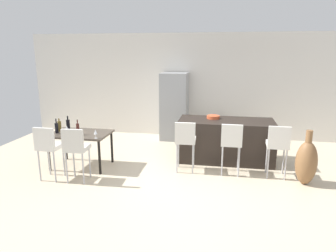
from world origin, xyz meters
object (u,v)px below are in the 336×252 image
Objects in this scene: bar_chair_middle at (231,141)px; bar_chair_right at (278,143)px; wine_bottle_end at (57,128)px; dining_table at (80,136)px; wine_bottle_near at (78,129)px; wine_bottle_corner at (68,124)px; wine_glass_left at (67,128)px; wine_bottle_inner at (59,126)px; fruit_bowl at (213,117)px; floor_vase at (306,162)px; kitchen_island at (225,140)px; bar_chair_left at (185,139)px; wine_glass_middle at (96,132)px; refrigerator at (174,107)px; dining_chair_far at (76,146)px; dining_chair_near at (48,145)px.

bar_chair_right is at bearing 0.00° from bar_chair_middle.
dining_table is at bearing 12.14° from wine_bottle_end.
wine_bottle_corner is (-0.39, 0.34, -0.00)m from wine_bottle_near.
wine_bottle_corner is at bearing 178.31° from bar_chair_middle.
dining_table is 7.00× the size of wine_glass_left.
bar_chair_middle is 3.60m from wine_bottle_inner.
wine_bottle_corner is 1.06× the size of fruit_bowl.
wine_bottle_near is at bearing -81.89° from dining_table.
kitchen_island is at bearing 143.89° from floor_vase.
bar_chair_right is 3.46× the size of wine_bottle_corner.
bar_chair_left is 2.69m from wine_bottle_end.
wine_glass_middle is (0.49, -0.33, 0.20)m from dining_table.
refrigerator is 6.39× the size of fruit_bowl.
dining_chair_far is 0.71m from wine_bottle_near.
dining_chair_near is 6.03× the size of wine_glass_middle.
wine_glass_left is (0.24, -0.01, 0.01)m from wine_bottle_end.
wine_bottle_corner reaches higher than wine_bottle_inner.
wine_glass_middle is at bearing -172.95° from bar_chair_right.
bar_chair_left is 6.03× the size of wine_glass_middle.
bar_chair_left is at bearing 2.69° from dining_table.
dining_chair_far reaches higher than wine_bottle_corner.
wine_bottle_end is at bearing 177.08° from wine_glass_left.
dining_chair_far is (-2.73, -1.72, 0.24)m from kitchen_island.
dining_chair_near reaches higher than wine_glass_middle.
wine_glass_middle is at bearing -111.73° from refrigerator.
floor_vase is (4.84, -0.31, -0.43)m from wine_bottle_corner.
floor_vase is (1.75, -1.19, -0.53)m from fruit_bowl.
wine_bottle_corner is 0.30× the size of floor_vase.
bar_chair_middle is at bearing 9.36° from wine_glass_middle.
dining_chair_near is 0.99m from wine_bottle_corner.
wine_bottle_near is at bearing -121.40° from refrigerator.
dining_chair_near is at bearing -180.00° from dining_chair_far.
dining_table is 1.16× the size of dining_chair_far.
wine_bottle_inner is 3.37m from fruit_bowl.
bar_chair_left is 1.00× the size of dining_chair_far.
dining_chair_far is at bearing -155.67° from bar_chair_left.
bar_chair_middle is at bearing 14.45° from dining_chair_near.
floor_vase is at bearing 0.27° from wine_bottle_near.
floor_vase is (4.70, 0.00, -0.44)m from wine_glass_left.
floor_vase is at bearing 3.17° from wine_glass_middle.
kitchen_island is 2.03× the size of floor_vase.
bar_chair_middle reaches higher than wine_glass_middle.
dining_table is 2.94m from fruit_bowl.
wine_bottle_corner is 0.17× the size of refrigerator.
wine_glass_middle is at bearing -22.96° from wine_bottle_near.
wine_bottle_end is 0.49m from wine_bottle_near.
fruit_bowl is at bearing 142.27° from bar_chair_right.
wine_bottle_inner is 0.97× the size of fruit_bowl.
bar_chair_right is 0.57× the size of refrigerator.
bar_chair_right is 4.47m from wine_bottle_inner.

